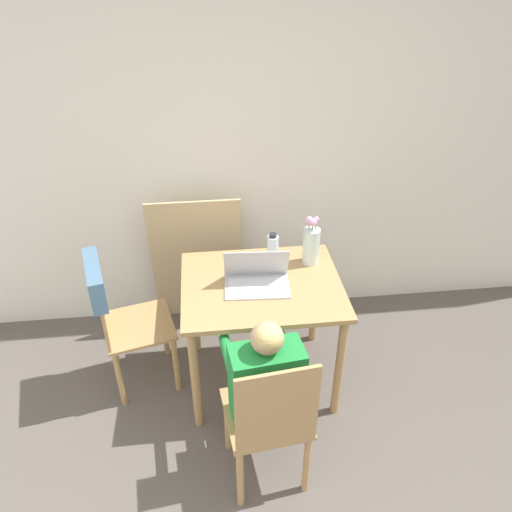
# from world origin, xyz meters

# --- Properties ---
(wall_back) EXTENTS (6.40, 0.05, 2.50)m
(wall_back) POSITION_xyz_m (0.00, 2.23, 1.25)
(wall_back) COLOR white
(wall_back) RESTS_ON ground_plane
(dining_table) EXTENTS (0.92, 0.74, 0.76)m
(dining_table) POSITION_xyz_m (0.09, 1.45, 0.64)
(dining_table) COLOR tan
(dining_table) RESTS_ON ground_plane
(chair_occupied) EXTENTS (0.44, 0.44, 0.92)m
(chair_occupied) POSITION_xyz_m (0.04, 0.73, 0.47)
(chair_occupied) COLOR tan
(chair_occupied) RESTS_ON ground_plane
(chair_spare) EXTENTS (0.51, 0.49, 0.93)m
(chair_spare) POSITION_xyz_m (-0.77, 1.51, 0.62)
(chair_spare) COLOR tan
(chair_spare) RESTS_ON ground_plane
(person_seated) EXTENTS (0.39, 0.46, 1.03)m
(person_seated) POSITION_xyz_m (0.02, 0.85, 0.63)
(person_seated) COLOR #1E8438
(person_seated) RESTS_ON ground_plane
(laptop) EXTENTS (0.38, 0.26, 0.22)m
(laptop) POSITION_xyz_m (0.06, 1.45, 0.81)
(laptop) COLOR #B2B2B7
(laptop) RESTS_ON dining_table
(flower_vase) EXTENTS (0.10, 0.10, 0.31)m
(flower_vase) POSITION_xyz_m (0.40, 1.64, 0.89)
(flower_vase) COLOR silver
(flower_vase) RESTS_ON dining_table
(water_bottle) EXTENTS (0.07, 0.07, 0.21)m
(water_bottle) POSITION_xyz_m (0.17, 1.64, 0.86)
(water_bottle) COLOR silver
(water_bottle) RESTS_ON dining_table
(cardboard_panel) EXTENTS (0.62, 0.16, 1.01)m
(cardboard_panel) POSITION_xyz_m (-0.29, 2.09, 0.51)
(cardboard_panel) COLOR tan
(cardboard_panel) RESTS_ON ground_plane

